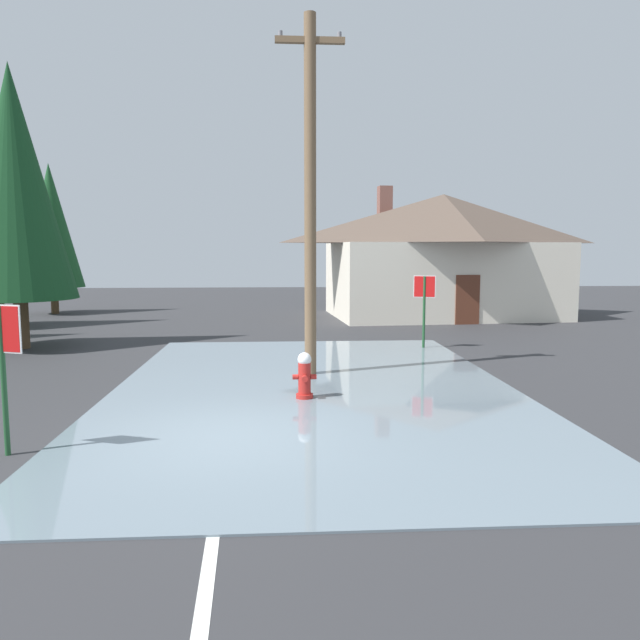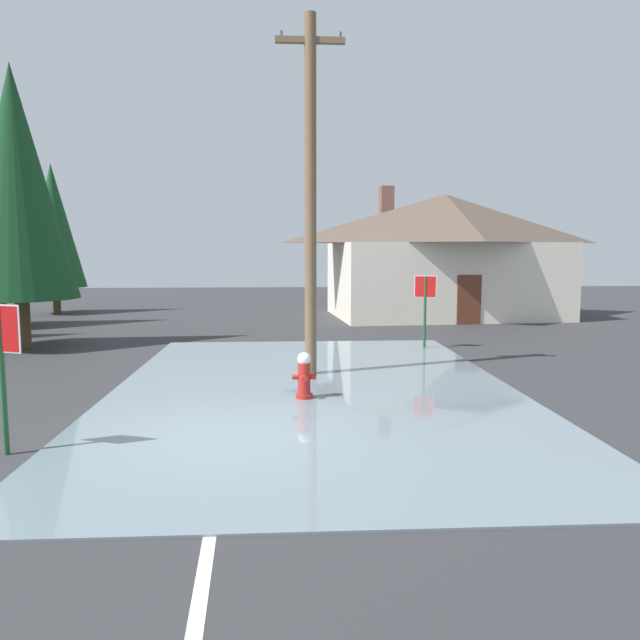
# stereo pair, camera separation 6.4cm
# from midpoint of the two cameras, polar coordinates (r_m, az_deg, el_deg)

# --- Properties ---
(ground_plane) EXTENTS (80.00, 80.00, 0.10)m
(ground_plane) POSITION_cam_midpoint_polar(r_m,az_deg,el_deg) (10.20, -8.68, -10.97)
(ground_plane) COLOR #2D2D30
(flood_puddle) EXTENTS (8.61, 13.65, 0.03)m
(flood_puddle) POSITION_cam_midpoint_polar(r_m,az_deg,el_deg) (13.39, -0.65, -6.37)
(flood_puddle) COLOR slate
(flood_puddle) RESTS_ON ground
(lane_stop_bar) EXTENTS (4.00, 0.40, 0.01)m
(lane_stop_bar) POSITION_cam_midpoint_polar(r_m,az_deg,el_deg) (8.65, -4.63, -13.79)
(lane_stop_bar) COLOR silver
(lane_stop_bar) RESTS_ON ground
(lane_center_stripe) EXTENTS (0.28, 3.01, 0.01)m
(lane_center_stripe) POSITION_cam_midpoint_polar(r_m,az_deg,el_deg) (5.78, -11.14, -24.85)
(lane_center_stripe) COLOR silver
(lane_center_stripe) RESTS_ON ground
(stop_sign_near) EXTENTS (0.66, 0.26, 2.23)m
(stop_sign_near) POSITION_cam_midpoint_polar(r_m,az_deg,el_deg) (10.01, -27.56, -2.40)
(stop_sign_near) COLOR #1E4C28
(stop_sign_near) RESTS_ON ground
(fire_hydrant) EXTENTS (0.48, 0.41, 0.96)m
(fire_hydrant) POSITION_cam_midpoint_polar(r_m,az_deg,el_deg) (12.41, -1.60, -5.25)
(fire_hydrant) COLOR #AD231E
(fire_hydrant) RESTS_ON ground
(utility_pole) EXTENTS (1.60, 0.28, 8.35)m
(utility_pole) POSITION_cam_midpoint_polar(r_m,az_deg,el_deg) (14.68, -1.04, 11.78)
(utility_pole) COLOR brown
(utility_pole) RESTS_ON ground
(stop_sign_far) EXTENTS (0.63, 0.23, 2.23)m
(stop_sign_far) POSITION_cam_midpoint_polar(r_m,az_deg,el_deg) (18.91, 9.55, 2.09)
(stop_sign_far) COLOR #1E4C28
(stop_sign_far) RESTS_ON ground
(house) EXTENTS (10.93, 7.49, 5.89)m
(house) POSITION_cam_midpoint_polar(r_m,az_deg,el_deg) (28.34, 11.22, 6.06)
(house) COLOR silver
(house) RESTS_ON ground
(pine_tree_mid_left) EXTENTS (2.80, 2.80, 6.99)m
(pine_tree_mid_left) POSITION_cam_midpoint_polar(r_m,az_deg,el_deg) (31.55, -23.71, 8.00)
(pine_tree_mid_left) COLOR #4C3823
(pine_tree_mid_left) RESTS_ON ground
(pine_tree_short_left) EXTENTS (3.39, 3.39, 8.48)m
(pine_tree_short_left) POSITION_cam_midpoint_polar(r_m,az_deg,el_deg) (20.85, -26.58, 11.31)
(pine_tree_short_left) COLOR #4C3823
(pine_tree_short_left) RESTS_ON ground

